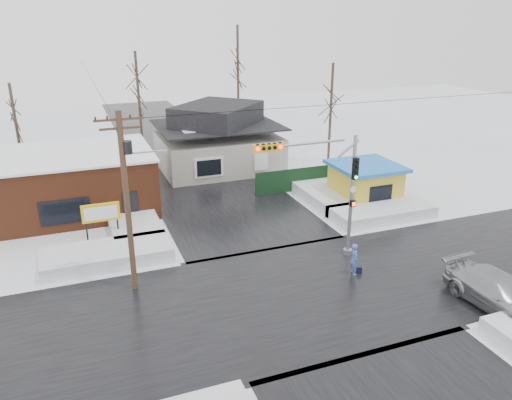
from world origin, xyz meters
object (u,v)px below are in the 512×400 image
object	(u,v)px
traffic_signal	(328,183)
car	(499,293)
kiosk	(365,183)
marquee_sign	(101,214)
pedestrian	(354,259)
utility_pole	(128,193)

from	to	relation	value
traffic_signal	car	size ratio (longest dim) A/B	1.25
traffic_signal	kiosk	distance (m)	10.43
marquee_sign	car	size ratio (longest dim) A/B	0.45
pedestrian	car	world-z (taller)	pedestrian
pedestrian	marquee_sign	bearing A→B (deg)	64.04
kiosk	car	size ratio (longest dim) A/B	0.82
traffic_signal	marquee_sign	bearing A→B (deg)	150.28
car	utility_pole	bearing A→B (deg)	148.44
traffic_signal	kiosk	bearing A→B (deg)	44.84
kiosk	pedestrian	bearing A→B (deg)	-125.03
utility_pole	pedestrian	xyz separation A→B (m)	(11.01, -2.66, -4.24)
utility_pole	marquee_sign	world-z (taller)	utility_pole
car	traffic_signal	bearing A→B (deg)	120.74
marquee_sign	pedestrian	distance (m)	14.90
traffic_signal	marquee_sign	world-z (taller)	traffic_signal
traffic_signal	car	world-z (taller)	traffic_signal
utility_pole	marquee_sign	size ratio (longest dim) A/B	3.53
utility_pole	pedestrian	bearing A→B (deg)	-13.58
utility_pole	marquee_sign	bearing A→B (deg)	100.13
traffic_signal	car	xyz separation A→B (m)	(5.25, -7.39, -3.72)
kiosk	pedestrian	xyz separation A→B (m)	(-6.42, -9.15, -0.59)
marquee_sign	car	xyz separation A→B (m)	(16.68, -13.91, -1.11)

